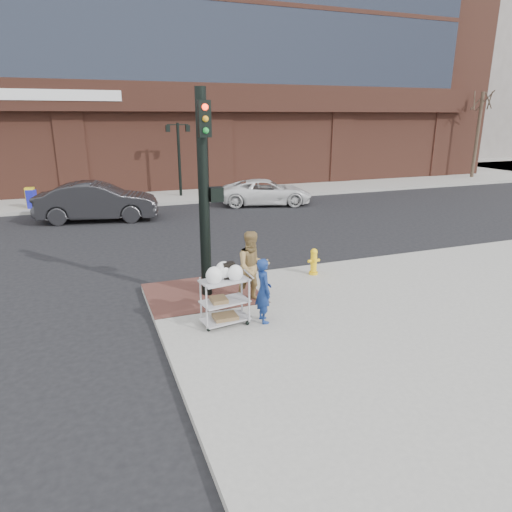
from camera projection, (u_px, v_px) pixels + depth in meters
name	position (u px, v px, depth m)	size (l,w,h in m)	color
ground	(236.00, 308.00, 11.16)	(220.00, 220.00, 0.00)	black
sidewalk_far	(254.00, 164.00, 43.97)	(65.00, 36.00, 0.15)	gray
brick_curb_ramp	(202.00, 293.00, 11.72)	(2.80, 2.40, 0.01)	#553128
filler_block	(446.00, 78.00, 56.02)	(14.00, 20.00, 18.00)	slate
bare_tree_a	(484.00, 90.00, 32.19)	(1.80, 1.80, 7.20)	#382B21
lamp_post	(179.00, 151.00, 25.37)	(1.32, 0.22, 4.00)	black
traffic_signal_pole	(205.00, 190.00, 10.86)	(0.61, 0.51, 5.00)	black
woman_blue	(264.00, 290.00, 9.92)	(0.53, 0.35, 1.46)	navy
pedestrian_tan	(253.00, 267.00, 10.95)	(0.86, 0.67, 1.77)	olive
sedan_dark	(98.00, 202.00, 20.30)	(1.81, 5.20, 1.71)	black
minivan_white	(266.00, 192.00, 24.04)	(2.20, 4.77, 1.33)	white
utility_cart	(225.00, 297.00, 9.80)	(1.08, 0.71, 1.40)	#A9A9AE
fire_hydrant	(314.00, 261.00, 13.02)	(0.36, 0.25, 0.77)	yellow
newsbox_yellow	(31.00, 198.00, 22.43)	(0.42, 0.38, 1.00)	yellow
newsbox_blue	(32.00, 199.00, 22.35)	(0.38, 0.35, 0.91)	#1A1DAB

